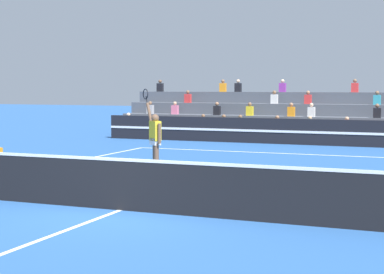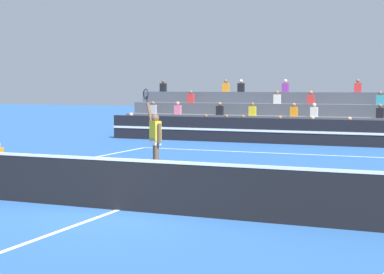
{
  "view_description": "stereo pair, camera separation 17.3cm",
  "coord_description": "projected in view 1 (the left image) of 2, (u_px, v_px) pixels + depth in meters",
  "views": [
    {
      "loc": [
        6.19,
        -11.28,
        2.51
      ],
      "look_at": [
        -0.48,
        5.01,
        1.1
      ],
      "focal_mm": 60.0,
      "sensor_mm": 36.0,
      "label": 1
    },
    {
      "loc": [
        6.35,
        -11.21,
        2.51
      ],
      "look_at": [
        -0.48,
        5.01,
        1.1
      ],
      "focal_mm": 60.0,
      "sensor_mm": 36.0,
      "label": 2
    }
  ],
  "objects": [
    {
      "name": "bleacher_stand",
      "position": [
        313.0,
        121.0,
        30.27
      ],
      "size": [
        18.75,
        3.8,
        2.83
      ],
      "color": "#4C515B",
      "rests_on": "ground"
    },
    {
      "name": "sponsor_banner_wall",
      "position": [
        297.0,
        132.0,
        27.38
      ],
      "size": [
        18.0,
        0.26,
        1.1
      ],
      "color": "black",
      "rests_on": "ground"
    },
    {
      "name": "tennis_ball",
      "position": [
        240.0,
        170.0,
        18.91
      ],
      "size": [
        0.07,
        0.07,
        0.07
      ],
      "primitive_type": "sphere",
      "color": "#C6DB33",
      "rests_on": "ground"
    },
    {
      "name": "ground_plane",
      "position": [
        120.0,
        210.0,
        12.94
      ],
      "size": [
        120.0,
        120.0,
        0.0
      ],
      "primitive_type": "plane",
      "color": "#285699"
    },
    {
      "name": "court_lines",
      "position": [
        120.0,
        210.0,
        12.94
      ],
      "size": [
        11.1,
        23.9,
        0.01
      ],
      "color": "white",
      "rests_on": "ground"
    },
    {
      "name": "tennis_player",
      "position": [
        155.0,
        140.0,
        18.11
      ],
      "size": [
        0.87,
        0.7,
        2.47
      ],
      "color": "brown",
      "rests_on": "ground"
    },
    {
      "name": "tennis_net",
      "position": [
        120.0,
        184.0,
        12.9
      ],
      "size": [
        12.0,
        0.1,
        1.1
      ],
      "color": "#2D6B38",
      "rests_on": "ground"
    }
  ]
}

